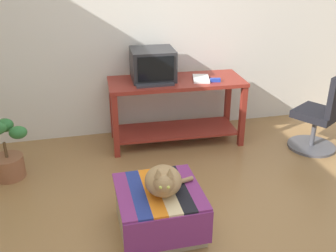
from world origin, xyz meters
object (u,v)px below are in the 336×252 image
object	(u,v)px
desk	(176,100)
potted_plant	(6,154)
cat	(164,181)
office_chair	(321,117)
keyboard	(154,84)
stapler	(215,80)
tv_monitor	(153,65)
ottoman_with_blanket	(159,210)
book	(201,79)

from	to	relation	value
desk	potted_plant	bearing A→B (deg)	-165.31
cat	office_chair	xyz separation A→B (m)	(1.97, 0.97, -0.09)
desk	cat	size ratio (longest dim) A/B	3.46
keyboard	stapler	xyz separation A→B (m)	(0.66, -0.04, 0.01)
tv_monitor	stapler	xyz separation A→B (m)	(0.63, -0.26, -0.14)
tv_monitor	ottoman_with_blanket	bearing A→B (deg)	-97.58
desk	potted_plant	size ratio (longest dim) A/B	2.29
office_chair	stapler	xyz separation A→B (m)	(-1.08, 0.41, 0.37)
tv_monitor	office_chair	distance (m)	1.91
stapler	potted_plant	bearing A→B (deg)	105.78
potted_plant	cat	bearing A→B (deg)	-42.03
ottoman_with_blanket	office_chair	world-z (taller)	office_chair
book	keyboard	bearing A→B (deg)	-159.15
tv_monitor	book	distance (m)	0.55
office_chair	desk	bearing A→B (deg)	-52.46
ottoman_with_blanket	cat	world-z (taller)	cat
book	potted_plant	size ratio (longest dim) A/B	0.43
tv_monitor	keyboard	world-z (taller)	tv_monitor
desk	book	xyz separation A→B (m)	(0.26, -0.06, 0.25)
desk	potted_plant	xyz separation A→B (m)	(-1.78, -0.38, -0.25)
tv_monitor	keyboard	xyz separation A→B (m)	(-0.03, -0.22, -0.15)
desk	potted_plant	distance (m)	1.84
potted_plant	stapler	distance (m)	2.24
tv_monitor	desk	bearing A→B (deg)	-19.60
desk	keyboard	bearing A→B (deg)	-153.75
book	cat	size ratio (longest dim) A/B	0.66
stapler	cat	bearing A→B (deg)	157.05
book	tv_monitor	bearing A→B (deg)	177.31
cat	office_chair	bearing A→B (deg)	36.49
ottoman_with_blanket	stapler	bearing A→B (deg)	55.42
desk	book	distance (m)	0.37
ottoman_with_blanket	cat	size ratio (longest dim) A/B	1.53
desk	office_chair	xyz separation A→B (m)	(1.47, -0.57, -0.12)
desk	ottoman_with_blanket	size ratio (longest dim) A/B	2.26
ottoman_with_blanket	keyboard	bearing A→B (deg)	79.40
desk	tv_monitor	size ratio (longest dim) A/B	3.12
tv_monitor	stapler	size ratio (longest dim) A/B	4.37
keyboard	potted_plant	xyz separation A→B (m)	(-1.51, -0.26, -0.50)
stapler	office_chair	bearing A→B (deg)	-100.63
tv_monitor	potted_plant	size ratio (longest dim) A/B	0.73
desk	keyboard	xyz separation A→B (m)	(-0.27, -0.12, 0.25)
keyboard	office_chair	distance (m)	1.84
ottoman_with_blanket	potted_plant	bearing A→B (deg)	138.64
tv_monitor	office_chair	xyz separation A→B (m)	(1.72, -0.67, -0.52)
ottoman_with_blanket	potted_plant	xyz separation A→B (m)	(-1.26, 1.11, 0.07)
cat	potted_plant	xyz separation A→B (m)	(-1.28, 1.15, -0.22)
potted_plant	ottoman_with_blanket	bearing A→B (deg)	-41.36
potted_plant	desk	bearing A→B (deg)	12.12
keyboard	potted_plant	distance (m)	1.61
keyboard	stapler	distance (m)	0.66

